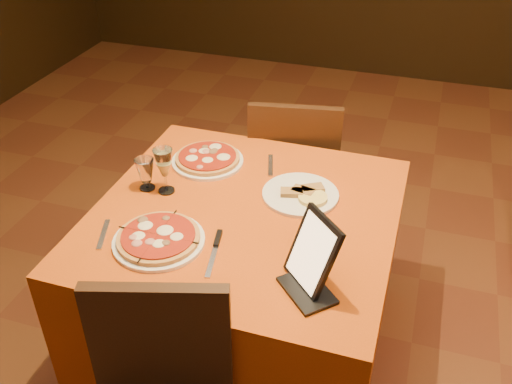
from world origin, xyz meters
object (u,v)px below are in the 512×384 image
(chair_main_far, at_px, (295,172))
(pizza_far, at_px, (208,159))
(main_table, at_px, (246,286))
(pizza_near, at_px, (159,239))
(tablet, at_px, (313,252))
(wine_glass, at_px, (164,171))
(water_glass, at_px, (146,174))

(chair_main_far, height_order, pizza_far, chair_main_far)
(main_table, bearing_deg, pizza_near, -130.19)
(main_table, bearing_deg, chair_main_far, 90.00)
(tablet, bearing_deg, wine_glass, -161.04)
(pizza_far, bearing_deg, water_glass, -120.99)
(chair_main_far, height_order, pizza_near, chair_main_far)
(pizza_far, height_order, wine_glass, wine_glass)
(pizza_near, relative_size, tablet, 1.30)
(wine_glass, relative_size, tablet, 0.78)
(chair_main_far, relative_size, wine_glass, 4.79)
(wine_glass, xyz_separation_m, tablet, (0.65, -0.32, 0.03))
(wine_glass, bearing_deg, pizza_near, -69.50)
(main_table, distance_m, wine_glass, 0.58)
(main_table, height_order, wine_glass, wine_glass)
(tablet, bearing_deg, water_glass, -158.21)
(water_glass, bearing_deg, main_table, -3.94)
(wine_glass, distance_m, water_glass, 0.09)
(wine_glass, xyz_separation_m, water_glass, (-0.08, -0.00, -0.03))
(water_glass, height_order, tablet, tablet)
(pizza_far, xyz_separation_m, tablet, (0.58, -0.57, 0.10))
(chair_main_far, bearing_deg, pizza_near, 67.86)
(wine_glass, height_order, water_glass, wine_glass)
(main_table, bearing_deg, water_glass, 176.06)
(pizza_far, relative_size, wine_glass, 1.58)
(chair_main_far, bearing_deg, tablet, 96.37)
(main_table, xyz_separation_m, tablet, (0.32, -0.29, 0.49))
(pizza_far, relative_size, tablet, 1.23)
(main_table, height_order, pizza_far, pizza_far)
(pizza_near, height_order, water_glass, water_glass)
(pizza_near, height_order, pizza_far, same)
(water_glass, bearing_deg, pizza_far, 59.01)
(chair_main_far, distance_m, pizza_far, 0.64)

